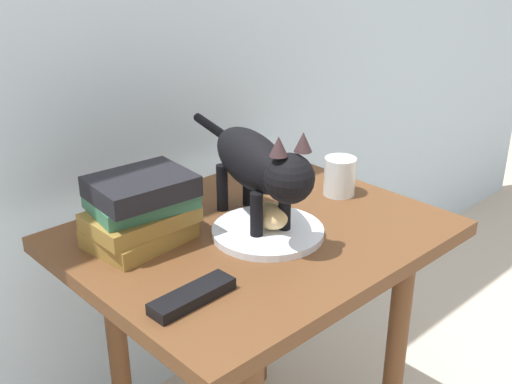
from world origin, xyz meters
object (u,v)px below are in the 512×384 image
candle_jar (339,178)px  tv_remote (192,296)px  plate (269,231)px  bread_roll (270,216)px  cat (258,164)px  book_stack (141,209)px  side_table (256,273)px

candle_jar → tv_remote: size_ratio=0.57×
candle_jar → tv_remote: (-0.50, -0.12, -0.03)m
plate → bread_roll: bread_roll is taller
plate → tv_remote: tv_remote is taller
bread_roll → cat: (0.00, 0.04, 0.09)m
candle_jar → tv_remote: 0.52m
bread_roll → book_stack: book_stack is taller
tv_remote → candle_jar: bearing=11.1°
side_table → plate: plate is taller
plate → candle_jar: (0.25, 0.03, 0.03)m
side_table → plate: bearing=-85.3°
bread_roll → cat: cat is taller
plate → cat: (0.01, 0.04, 0.13)m
side_table → cat: (0.01, 0.01, 0.23)m
cat → tv_remote: size_ratio=3.09×
side_table → book_stack: book_stack is taller
plate → tv_remote: size_ratio=1.45×
plate → tv_remote: 0.26m
cat → candle_jar: bearing=-1.2°
side_table → bread_roll: bearing=-78.1°
cat → tv_remote: 0.31m
plate → cat: cat is taller
cat → book_stack: 0.24m
side_table → book_stack: size_ratio=3.35×
bread_roll → tv_remote: (-0.26, -0.08, -0.03)m
plate → candle_jar: bearing=7.7°
bread_roll → book_stack: bearing=144.0°
book_stack → candle_jar: bearing=-13.9°
bread_roll → candle_jar: 0.25m
side_table → plate: size_ratio=3.24×
plate → bread_roll: 0.03m
side_table → tv_remote: 0.30m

